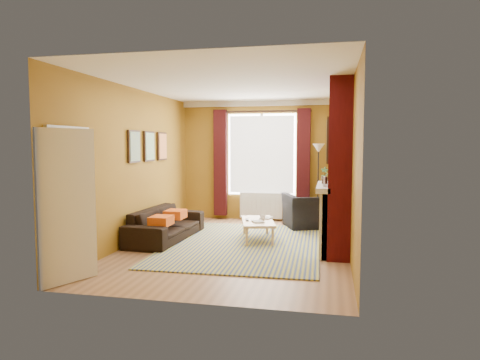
# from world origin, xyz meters

# --- Properties ---
(ground) EXTENTS (5.50, 5.50, 0.00)m
(ground) POSITION_xyz_m (0.00, 0.00, 0.00)
(ground) COLOR brown
(ground) RESTS_ON ground
(room_walls) EXTENTS (3.82, 5.54, 2.83)m
(room_walls) POSITION_xyz_m (0.64, 0.27, 1.38)
(room_walls) COLOR olive
(room_walls) RESTS_ON ground
(striped_rug) EXTENTS (2.75, 3.75, 0.02)m
(striped_rug) POSITION_xyz_m (0.09, 0.15, 0.01)
(striped_rug) COLOR navy
(striped_rug) RESTS_ON ground
(sofa) EXTENTS (0.89, 2.07, 0.59)m
(sofa) POSITION_xyz_m (-1.42, 0.25, 0.30)
(sofa) COLOR black
(sofa) RESTS_ON ground
(armchair) EXTENTS (1.39, 1.31, 0.73)m
(armchair) POSITION_xyz_m (1.21, 1.97, 0.36)
(armchair) COLOR black
(armchair) RESTS_ON ground
(coffee_table) EXTENTS (0.82, 1.24, 0.38)m
(coffee_table) POSITION_xyz_m (0.28, 0.54, 0.34)
(coffee_table) COLOR tan
(coffee_table) RESTS_ON ground
(wicker_stool) EXTENTS (0.34, 0.34, 0.42)m
(wicker_stool) POSITION_xyz_m (0.79, 2.40, 0.21)
(wicker_stool) COLOR #9F7A44
(wicker_stool) RESTS_ON ground
(floor_lamp) EXTENTS (0.31, 0.31, 1.81)m
(floor_lamp) POSITION_xyz_m (1.32, 2.40, 1.42)
(floor_lamp) COLOR black
(floor_lamp) RESTS_ON ground
(book_a) EXTENTS (0.28, 0.31, 0.02)m
(book_a) POSITION_xyz_m (0.22, 0.32, 0.39)
(book_a) COLOR #999999
(book_a) RESTS_ON coffee_table
(book_b) EXTENTS (0.26, 0.31, 0.02)m
(book_b) POSITION_xyz_m (0.31, 0.81, 0.39)
(book_b) COLOR #999999
(book_b) RESTS_ON coffee_table
(mug) EXTENTS (0.11, 0.11, 0.10)m
(mug) POSITION_xyz_m (0.36, 0.57, 0.43)
(mug) COLOR #999999
(mug) RESTS_ON coffee_table
(tv_remote) EXTENTS (0.09, 0.17, 0.02)m
(tv_remote) POSITION_xyz_m (0.09, 0.48, 0.39)
(tv_remote) COLOR black
(tv_remote) RESTS_ON coffee_table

